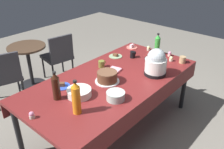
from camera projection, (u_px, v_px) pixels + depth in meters
The scene contains 24 objects.
ground at pixel (112, 128), 3.18m from camera, with size 9.00×9.00×0.00m, color slate.
potluck_table at pixel (112, 83), 2.86m from camera, with size 2.20×1.10×0.75m.
frosted_layer_cake at pixel (107, 77), 2.73m from camera, with size 0.28×0.28×0.13m.
slow_cooker at pixel (156, 63), 2.85m from camera, with size 0.27×0.27×0.33m.
glass_salad_bowl at pixel (116, 96), 2.42m from camera, with size 0.19×0.19×0.09m, color #B2C6BC.
ceramic_snack_bowl at pixel (79, 92), 2.48m from camera, with size 0.26×0.26×0.08m, color silver.
dessert_plate_sage at pixel (115, 56), 3.39m from camera, with size 0.19×0.19×0.04m.
dessert_plate_charcoal at pixel (151, 58), 3.31m from camera, with size 0.19×0.19×0.05m.
dessert_plate_coral at pixel (132, 47), 3.68m from camera, with size 0.17×0.17×0.06m.
dessert_plate_cobalt at pixel (62, 86), 2.66m from camera, with size 0.18×0.18×0.05m.
cupcake_rose at pixel (170, 54), 3.39m from camera, with size 0.05×0.05×0.07m.
cupcake_lemon at pixel (32, 115), 2.16m from camera, with size 0.05×0.05×0.07m.
cupcake_mint at pixel (149, 48), 3.58m from camera, with size 0.05×0.05×0.07m.
cupcake_cocoa at pixel (171, 59), 3.24m from camera, with size 0.05×0.05×0.07m.
soda_bottle_lime_soda at pixel (157, 45), 3.40m from camera, with size 0.07×0.07×0.31m.
soda_bottle_cola at pixel (56, 87), 2.39m from camera, with size 0.08×0.08×0.31m.
soda_bottle_orange_juice at pixel (76, 98), 2.17m from camera, with size 0.08×0.08×0.34m.
coffee_mug_olive at pixel (102, 64), 3.07m from camera, with size 0.12×0.08×0.09m.
coffee_mug_black at pixel (133, 55), 3.34m from camera, with size 0.11×0.07×0.09m.
coffee_mug_tan at pixel (183, 60), 3.19m from camera, with size 0.12×0.08×0.09m.
paper_napkin_stack at pixel (114, 70), 3.00m from camera, with size 0.14×0.14×0.02m, color pink.
maroon_chair_left at pixel (5, 75), 3.46m from camera, with size 0.55×0.55×0.85m.
maroon_chair_right at pixel (59, 55), 4.10m from camera, with size 0.51×0.51×0.85m.
round_cafe_table at pixel (28, 59), 3.94m from camera, with size 0.60×0.60×0.72m.
Camera 1 is at (-1.87, -1.62, 2.12)m, focal length 38.67 mm.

